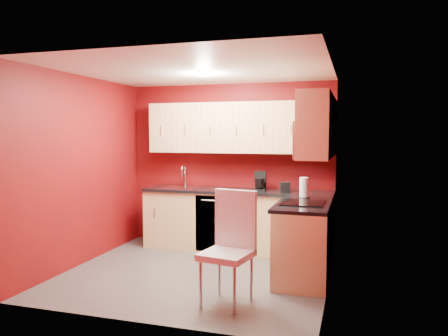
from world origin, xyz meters
The scene contains 21 objects.
floor centered at (0.00, 0.00, 0.00)m, with size 3.20×3.20×0.00m, color #454240.
ceiling centered at (0.00, 0.00, 2.50)m, with size 3.20×3.20×0.00m, color white.
wall_back centered at (0.00, 1.50, 1.25)m, with size 3.20×3.20×0.00m, color #6B0A0A.
wall_front centered at (0.00, -1.50, 1.25)m, with size 3.20×3.20×0.00m, color #6B0A0A.
wall_left centered at (-1.60, 0.00, 1.25)m, with size 3.00×3.00×0.00m, color #6B0A0A.
wall_right centered at (1.60, 0.00, 1.25)m, with size 3.00×3.00×0.00m, color #6B0A0A.
base_cabinets_back centered at (0.20, 1.20, 0.43)m, with size 2.80×0.60×0.87m, color tan.
base_cabinets_right centered at (1.30, 0.25, 0.43)m, with size 0.60×1.30×0.87m, color tan.
countertop_back centered at (0.20, 1.19, 0.89)m, with size 2.80×0.63×0.04m, color black.
countertop_right centered at (1.29, 0.23, 0.89)m, with size 0.63×1.27×0.04m, color black.
upper_cabinets_back centered at (0.20, 1.32, 1.83)m, with size 2.80×0.35×0.75m, color #E3B480.
upper_cabinets_right centered at (1.42, 0.44, 1.89)m, with size 0.35×1.55×0.75m.
microwave centered at (1.39, 0.20, 1.66)m, with size 0.42×0.76×0.42m.
cooktop centered at (1.28, 0.20, 0.92)m, with size 0.50×0.55×0.01m, color black.
sink centered at (-0.70, 1.20, 0.94)m, with size 0.52×0.42×0.35m.
dishwasher_front centered at (-0.05, 0.91, 0.43)m, with size 0.60×0.02×0.82m, color black.
downlight centered at (0.00, 0.30, 2.48)m, with size 0.20×0.20×0.01m, color white.
coffee_maker centered at (0.55, 1.18, 1.05)m, with size 0.17×0.22×0.28m, color black, non-canonical shape.
napkin_holder centered at (0.92, 1.12, 0.98)m, with size 0.13×0.13×0.14m, color black, non-canonical shape.
paper_towel centered at (1.24, 0.64, 1.04)m, with size 0.15×0.15×0.26m, color white, non-canonical shape.
dining_chair centered at (0.64, -0.84, 0.57)m, with size 0.46×0.49×1.15m, color silver, non-canonical shape.
Camera 1 is at (1.87, -5.00, 1.73)m, focal length 35.00 mm.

